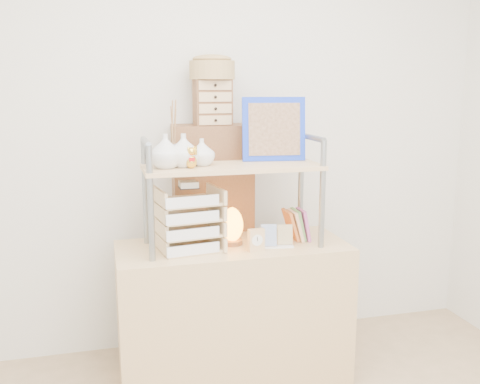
# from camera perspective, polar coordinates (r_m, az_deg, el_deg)

# --- Properties ---
(room_shell) EXTENTS (3.42, 3.41, 2.61)m
(room_shell) POSITION_cam_1_polar(r_m,az_deg,el_deg) (1.91, 5.17, 15.11)
(room_shell) COLOR silver
(room_shell) RESTS_ON ground
(desk) EXTENTS (1.20, 0.50, 0.75)m
(desk) POSITION_cam_1_polar(r_m,az_deg,el_deg) (2.93, -0.76, -12.71)
(desk) COLOR tan
(desk) RESTS_ON ground
(cabinet) EXTENTS (0.46, 0.27, 1.35)m
(cabinet) POSITION_cam_1_polar(r_m,az_deg,el_deg) (3.16, -2.89, -5.12)
(cabinet) COLOR brown
(cabinet) RESTS_ON ground
(hutch) EXTENTS (0.90, 0.34, 0.76)m
(hutch) POSITION_cam_1_polar(r_m,az_deg,el_deg) (2.70, -2.46, 3.30)
(hutch) COLOR gray
(hutch) RESTS_ON desk
(letter_tray) EXTENTS (0.32, 0.31, 0.35)m
(letter_tray) POSITION_cam_1_polar(r_m,az_deg,el_deg) (2.70, -5.45, -3.26)
(letter_tray) COLOR tan
(letter_tray) RESTS_ON desk
(salt_lamp) EXTENTS (0.13, 0.12, 0.20)m
(salt_lamp) POSITION_cam_1_polar(r_m,az_deg,el_deg) (2.79, -0.87, -3.61)
(salt_lamp) COLOR brown
(salt_lamp) RESTS_ON desk
(desk_clock) EXTENTS (0.09, 0.05, 0.12)m
(desk_clock) POSITION_cam_1_polar(r_m,az_deg,el_deg) (2.68, 1.75, -5.16)
(desk_clock) COLOR tan
(desk_clock) RESTS_ON desk
(postcard_stand) EXTENTS (0.18, 0.07, 0.12)m
(postcard_stand) POSITION_cam_1_polar(r_m,az_deg,el_deg) (2.76, 3.94, -5.18)
(postcard_stand) COLOR white
(postcard_stand) RESTS_ON desk
(drawer_chest) EXTENTS (0.20, 0.16, 0.25)m
(drawer_chest) POSITION_cam_1_polar(r_m,az_deg,el_deg) (3.01, -2.96, 9.52)
(drawer_chest) COLOR brown
(drawer_chest) RESTS_ON cabinet
(woven_basket) EXTENTS (0.25, 0.25, 0.10)m
(woven_basket) POSITION_cam_1_polar(r_m,az_deg,el_deg) (3.01, -3.00, 12.85)
(woven_basket) COLOR #997845
(woven_basket) RESTS_ON drawer_chest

